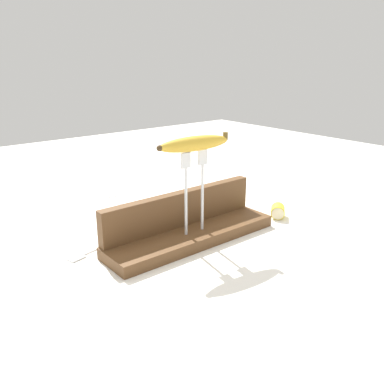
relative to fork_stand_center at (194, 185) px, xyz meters
name	(u,v)px	position (x,y,z in m)	size (l,w,h in m)	color
ground_plane	(192,241)	(0.00, 0.01, -0.15)	(3.00, 3.00, 0.00)	white
wooden_board	(192,236)	(0.00, 0.01, -0.13)	(0.46, 0.12, 0.03)	brown
board_backstop	(180,209)	(0.00, 0.06, -0.08)	(0.45, 0.03, 0.09)	brown
fork_stand_center	(194,185)	(0.00, 0.00, 0.00)	(0.08, 0.01, 0.20)	silver
banana_raised_center	(194,144)	(0.00, 0.00, 0.10)	(0.19, 0.06, 0.04)	gold
fork_fallen_near	(90,251)	(-0.23, 0.11, -0.14)	(0.16, 0.05, 0.01)	silver
fork_fallen_far	(115,199)	(0.01, 0.41, -0.14)	(0.06, 0.18, 0.01)	silver
banana_chunk_near	(278,211)	(0.29, -0.02, -0.13)	(0.06, 0.06, 0.04)	yellow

